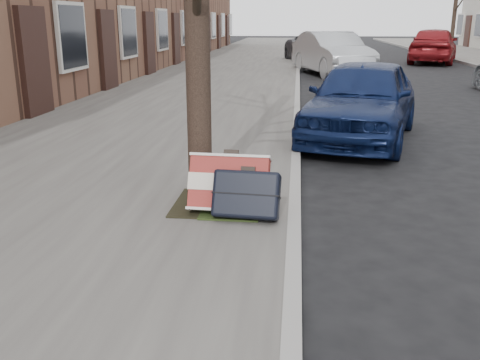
# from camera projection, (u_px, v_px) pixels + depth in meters

# --- Properties ---
(ground) EXTENTS (120.00, 120.00, 0.00)m
(ground) POSITION_uv_depth(u_px,v_px,m) (463.00, 283.00, 3.94)
(ground) COLOR black
(ground) RESTS_ON ground
(near_sidewalk) EXTENTS (5.00, 70.00, 0.12)m
(near_sidewalk) POSITION_uv_depth(u_px,v_px,m) (227.00, 73.00, 18.58)
(near_sidewalk) COLOR slate
(near_sidewalk) RESTS_ON ground
(dirt_patch) EXTENTS (0.85, 0.85, 0.02)m
(dirt_patch) POSITION_uv_depth(u_px,v_px,m) (218.00, 204.00, 5.25)
(dirt_patch) COLOR black
(dirt_patch) RESTS_ON near_sidewalk
(suitcase_red) EXTENTS (0.75, 0.43, 0.56)m
(suitcase_red) POSITION_uv_depth(u_px,v_px,m) (229.00, 184.00, 4.95)
(suitcase_red) COLOR maroon
(suitcase_red) RESTS_ON near_sidewalk
(suitcase_navy) EXTENTS (0.63, 0.40, 0.47)m
(suitcase_navy) POSITION_uv_depth(u_px,v_px,m) (246.00, 194.00, 4.81)
(suitcase_navy) COLOR black
(suitcase_navy) RESTS_ON near_sidewalk
(car_near_front) EXTENTS (2.43, 4.03, 1.28)m
(car_near_front) POSITION_uv_depth(u_px,v_px,m) (362.00, 99.00, 8.50)
(car_near_front) COLOR #0F1B45
(car_near_front) RESTS_ON ground
(car_near_mid) EXTENTS (2.83, 4.72, 1.47)m
(car_near_mid) POSITION_uv_depth(u_px,v_px,m) (332.00, 54.00, 18.30)
(car_near_mid) COLOR #AEB2B7
(car_near_mid) RESTS_ON ground
(car_near_back) EXTENTS (3.19, 5.09, 1.31)m
(car_near_back) POSITION_uv_depth(u_px,v_px,m) (318.00, 48.00, 22.98)
(car_near_back) COLOR #3A3A40
(car_near_back) RESTS_ON ground
(car_far_back) EXTENTS (3.12, 4.94, 1.57)m
(car_far_back) POSITION_uv_depth(u_px,v_px,m) (434.00, 45.00, 23.35)
(car_far_back) COLOR maroon
(car_far_back) RESTS_ON ground
(tree_far_c) EXTENTS (0.22, 0.22, 4.88)m
(tree_far_c) POSITION_uv_depth(u_px,v_px,m) (455.00, 6.00, 29.14)
(tree_far_c) COLOR black
(tree_far_c) RESTS_ON far_sidewalk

